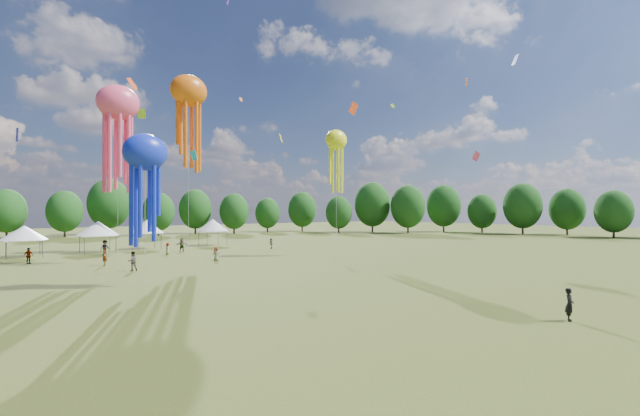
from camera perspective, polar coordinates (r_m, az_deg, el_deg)
ground at (r=20.78m, az=18.64°, el=-16.57°), size 300.00×300.00×0.00m
observer_main at (r=26.18m, az=30.76°, el=-11.19°), size 0.75×0.66×1.73m
spectator_near at (r=44.35m, az=-24.10°, el=-6.61°), size 0.93×0.73×1.87m
spectators_far at (r=58.71m, az=-21.57°, el=-5.11°), size 31.08×16.17×1.91m
festival_tents at (r=66.54m, az=-28.16°, el=-2.55°), size 37.43×10.63×4.41m
show_kites at (r=54.48m, az=-24.37°, el=12.66°), size 43.78×27.27×26.83m
small_kites at (r=60.17m, az=-18.03°, el=23.59°), size 75.43×61.13×39.91m
treeline at (r=74.66m, az=-27.91°, el=0.28°), size 201.57×95.24×13.43m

